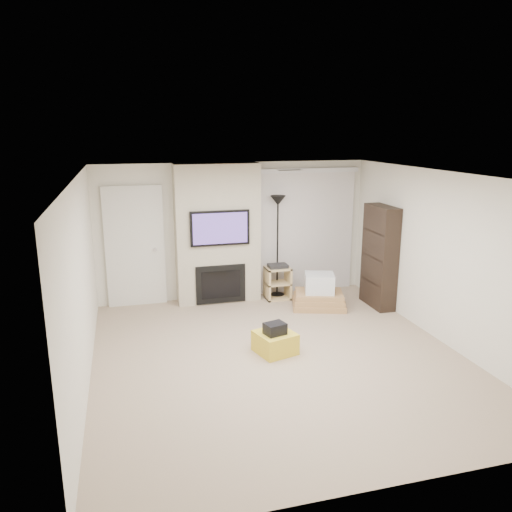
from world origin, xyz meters
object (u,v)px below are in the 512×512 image
object	(u,v)px
box_stack	(319,294)
av_stand	(278,281)
floor_lamp	(278,218)
bookshelf	(380,257)
ottoman	(275,342)

from	to	relation	value
box_stack	av_stand	bearing A→B (deg)	131.89
av_stand	box_stack	xyz separation A→B (m)	(0.57, -0.63, -0.11)
floor_lamp	box_stack	bearing A→B (deg)	-55.44
av_stand	bookshelf	world-z (taller)	bookshelf
box_stack	bookshelf	size ratio (longest dim) A/B	0.60
box_stack	bookshelf	world-z (taller)	bookshelf
box_stack	ottoman	bearing A→B (deg)	-129.44
ottoman	bookshelf	distance (m)	2.83
bookshelf	ottoman	bearing A→B (deg)	-149.23
av_stand	box_stack	world-z (taller)	av_stand
ottoman	av_stand	size ratio (longest dim) A/B	0.76
av_stand	bookshelf	distance (m)	1.89
ottoman	box_stack	world-z (taller)	box_stack
floor_lamp	box_stack	distance (m)	1.58
box_stack	bookshelf	bearing A→B (deg)	-10.08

